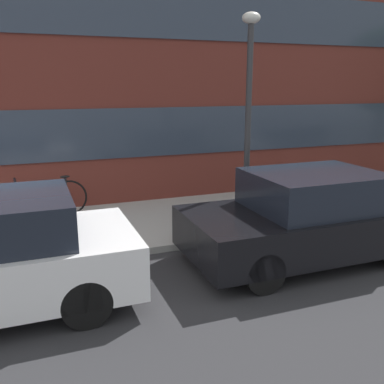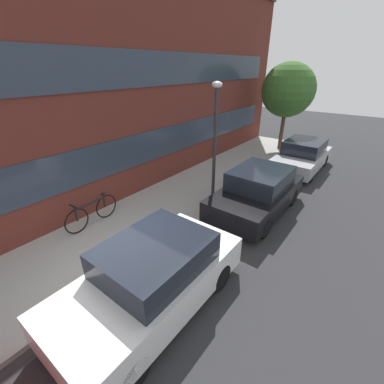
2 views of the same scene
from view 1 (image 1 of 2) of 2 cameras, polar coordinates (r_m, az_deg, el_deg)
parked_car_black at (r=7.09m, az=15.07°, el=-3.29°), size 3.86×1.82×1.43m
bicycle at (r=9.13m, az=-19.28°, el=-0.80°), size 1.76×0.44×0.85m
lamp_post at (r=7.94m, az=7.58°, el=12.54°), size 0.32×0.32×3.86m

